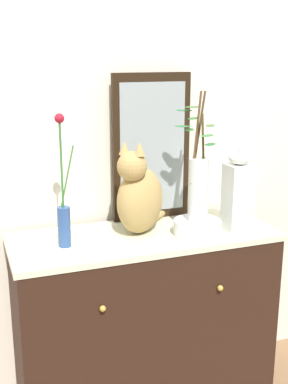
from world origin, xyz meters
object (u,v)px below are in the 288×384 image
Objects in this scene: mirror_leaning at (152,148)px; cat_sitting at (139,196)px; vase_glass_clear at (198,184)px; jar_lidded_porcelain at (238,192)px; bowl_porcelain at (197,228)px; sideboard at (144,324)px; vase_slim_green at (64,213)px.

mirror_leaning reaches higher than cat_sitting.
mirror_leaning is at bearing 54.66° from cat_sitting.
jar_lidded_porcelain is (0.19, 0.00, -0.05)m from vase_glass_clear.
mirror_leaning is 3.30× the size of bowl_porcelain.
mirror_leaning is at bearing 136.44° from jar_lidded_porcelain.
vase_slim_green reaches higher than sideboard.
jar_lidded_porcelain is at bearing -4.50° from vase_slim_green.
bowl_porcelain is 0.23m from jar_lidded_porcelain.
sideboard is 2.12× the size of vase_glass_clear.
sideboard is 2.15× the size of vase_slim_green.
sideboard is 0.70m from jar_lidded_porcelain.
mirror_leaning is (0.11, 0.19, 0.74)m from sideboard.
vase_slim_green is 0.98× the size of vase_glass_clear.
sideboard is 1.71× the size of mirror_leaning.
bowl_porcelain is at bearing -178.67° from jar_lidded_porcelain.
sideboard is 0.57m from cat_sitting.
cat_sitting is 0.77× the size of vase_slim_green.
mirror_leaning is 1.26× the size of vase_slim_green.
cat_sitting reaches higher than jar_lidded_porcelain.
vase_glass_clear reaches higher than bowl_porcelain.
jar_lidded_porcelain reaches higher than bowl_porcelain.
cat_sitting is 0.33m from vase_slim_green.
mirror_leaning reaches higher than bowl_porcelain.
vase_glass_clear is (0.21, -0.11, 0.06)m from cat_sitting.
vase_glass_clear reaches higher than sideboard.
cat_sitting is 0.24m from vase_glass_clear.
cat_sitting is at bearing 152.87° from bowl_porcelain.
cat_sitting is at bearing 165.27° from jar_lidded_porcelain.
cat_sitting is at bearing 110.47° from sideboard.
mirror_leaning reaches higher than jar_lidded_porcelain.
vase_glass_clear is at bearing -6.34° from vase_slim_green.
bowl_porcelain is 0.54× the size of jar_lidded_porcelain.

